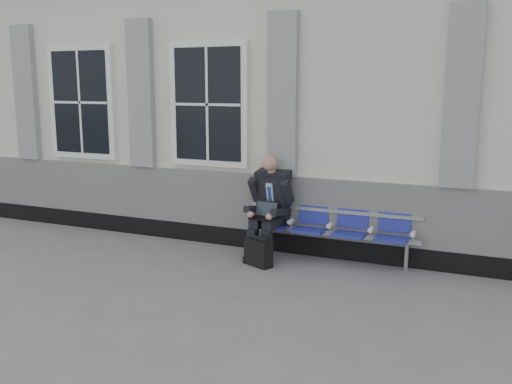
% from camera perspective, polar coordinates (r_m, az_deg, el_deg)
% --- Properties ---
extents(ground, '(70.00, 70.00, 0.00)m').
position_cam_1_polar(ground, '(8.41, -11.36, -7.23)').
color(ground, slate).
rests_on(ground, ground).
extents(station_building, '(14.40, 4.40, 4.49)m').
position_cam_1_polar(station_building, '(11.04, -1.44, 8.97)').
color(station_building, beige).
rests_on(station_building, ground).
extents(bench, '(2.60, 0.47, 0.91)m').
position_cam_1_polar(bench, '(8.41, 7.51, -3.20)').
color(bench, '#9EA0A3').
rests_on(bench, ground).
extents(businessman, '(0.66, 0.88, 1.54)m').
position_cam_1_polar(businessman, '(8.51, 1.39, -1.12)').
color(businessman, black).
rests_on(businessman, ground).
extents(briefcase, '(0.46, 0.34, 0.44)m').
position_cam_1_polar(briefcase, '(8.19, 0.25, -6.03)').
color(briefcase, black).
rests_on(briefcase, ground).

